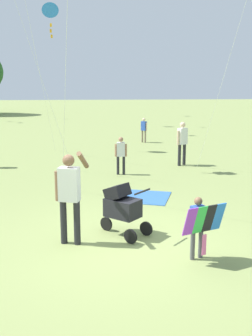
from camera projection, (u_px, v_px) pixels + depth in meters
ground_plane at (122, 244)px, 7.61m from camera, size 120.00×120.00×0.00m
child_with_butterfly_kite at (199, 222)px, 6.81m from camera, size 0.77×0.50×1.09m
person_adult_flyer at (69, 191)px, 7.42m from camera, size 0.63×0.51×1.77m
stroller at (122, 205)px, 7.93m from camera, size 1.00×0.94×1.03m
kite_blue_high at (50, 12)px, 16.61m from camera, size 0.92×3.35×6.09m
person_red_shirt at (144, 128)px, 20.00m from camera, size 0.30×0.30×1.21m
person_kid_running at (121, 153)px, 13.10m from camera, size 0.39×0.18×1.23m
person_back_turned at (182, 140)px, 14.50m from camera, size 0.44×0.35×1.56m
picnic_blanket at (144, 197)px, 10.65m from camera, size 1.59×1.60×0.02m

